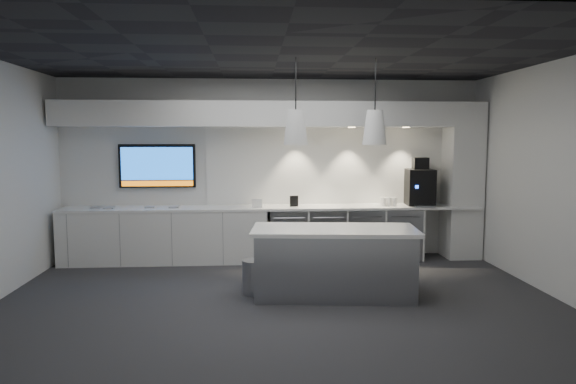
{
  "coord_description": "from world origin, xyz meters",
  "views": [
    {
      "loc": [
        -0.32,
        -6.18,
        2.02
      ],
      "look_at": [
        0.18,
        1.1,
        1.25
      ],
      "focal_mm": 32.0,
      "sensor_mm": 36.0,
      "label": 1
    }
  ],
  "objects": [
    {
      "name": "back_counter",
      "position": [
        0.0,
        2.17,
        0.88
      ],
      "size": [
        6.8,
        0.65,
        0.04
      ],
      "primitive_type": "cube",
      "color": "white",
      "rests_on": "left_base_cabinets"
    },
    {
      "name": "sign_white",
      "position": [
        -0.25,
        2.05,
        0.97
      ],
      "size": [
        0.18,
        0.07,
        0.14
      ],
      "primitive_type": "cube",
      "rotation": [
        0.0,
        0.0,
        -0.26
      ],
      "color": "white",
      "rests_on": "back_counter"
    },
    {
      "name": "fridge_unit_b",
      "position": [
        0.88,
        2.17,
        0.42
      ],
      "size": [
        0.6,
        0.61,
        0.85
      ],
      "primitive_type": "cube",
      "color": "gray",
      "rests_on": "floor"
    },
    {
      "name": "ceiling",
      "position": [
        0.0,
        0.0,
        3.0
      ],
      "size": [
        7.0,
        7.0,
        0.0
      ],
      "primitive_type": "plane",
      "rotation": [
        3.14,
        0.0,
        0.0
      ],
      "color": "black",
      "rests_on": "wall_back"
    },
    {
      "name": "wall_front",
      "position": [
        0.0,
        -2.5,
        1.5
      ],
      "size": [
        7.0,
        0.0,
        7.0
      ],
      "primitive_type": "plane",
      "rotation": [
        -1.57,
        0.0,
        0.0
      ],
      "color": "silver",
      "rests_on": "floor"
    },
    {
      "name": "tray_b",
      "position": [
        -2.61,
        2.08,
        0.91
      ],
      "size": [
        0.17,
        0.17,
        0.02
      ],
      "primitive_type": "cube",
      "rotation": [
        0.0,
        0.0,
        0.1
      ],
      "color": "#9E9E9E",
      "rests_on": "back_counter"
    },
    {
      "name": "soffit",
      "position": [
        0.0,
        2.2,
        2.4
      ],
      "size": [
        6.9,
        0.6,
        0.4
      ],
      "primitive_type": "cube",
      "color": "white",
      "rests_on": "wall_back"
    },
    {
      "name": "fridge_unit_d",
      "position": [
        2.14,
        2.17,
        0.42
      ],
      "size": [
        0.6,
        0.61,
        0.85
      ],
      "primitive_type": "cube",
      "color": "gray",
      "rests_on": "floor"
    },
    {
      "name": "wall_tv",
      "position": [
        -1.9,
        2.45,
        1.56
      ],
      "size": [
        1.25,
        0.07,
        0.72
      ],
      "color": "black",
      "rests_on": "wall_back"
    },
    {
      "name": "coffee_machine",
      "position": [
        2.47,
        2.2,
        1.23
      ],
      "size": [
        0.48,
        0.65,
        0.8
      ],
      "rotation": [
        0.0,
        0.0,
        -0.1
      ],
      "color": "black",
      "rests_on": "back_counter"
    },
    {
      "name": "backsplash",
      "position": [
        1.2,
        2.48,
        1.55
      ],
      "size": [
        4.6,
        0.03,
        1.3
      ],
      "primitive_type": "cube",
      "color": "white",
      "rests_on": "wall_back"
    },
    {
      "name": "island",
      "position": [
        0.71,
        0.18,
        0.45
      ],
      "size": [
        2.16,
        1.09,
        0.88
      ],
      "rotation": [
        0.0,
        0.0,
        -0.1
      ],
      "color": "gray",
      "rests_on": "floor"
    },
    {
      "name": "sign_black",
      "position": [
        0.35,
        2.14,
        0.99
      ],
      "size": [
        0.14,
        0.05,
        0.18
      ],
      "primitive_type": "cube",
      "rotation": [
        0.0,
        0.0,
        0.22
      ],
      "color": "black",
      "rests_on": "back_counter"
    },
    {
      "name": "floor",
      "position": [
        0.0,
        0.0,
        0.0
      ],
      "size": [
        7.0,
        7.0,
        0.0
      ],
      "primitive_type": "plane",
      "color": "#2E2E30",
      "rests_on": "ground"
    },
    {
      "name": "fridge_unit_a",
      "position": [
        0.25,
        2.17,
        0.42
      ],
      "size": [
        0.6,
        0.61,
        0.85
      ],
      "primitive_type": "cube",
      "color": "gray",
      "rests_on": "floor"
    },
    {
      "name": "tray_d",
      "position": [
        -1.59,
        2.13,
        0.91
      ],
      "size": [
        0.17,
        0.17,
        0.02
      ],
      "primitive_type": "cube",
      "rotation": [
        0.0,
        0.0,
        0.03
      ],
      "color": "#9E9E9E",
      "rests_on": "back_counter"
    },
    {
      "name": "tray_a",
      "position": [
        -2.84,
        2.17,
        0.91
      ],
      "size": [
        0.17,
        0.17,
        0.02
      ],
      "primitive_type": "cube",
      "rotation": [
        0.0,
        0.0,
        0.05
      ],
      "color": "#9E9E9E",
      "rests_on": "back_counter"
    },
    {
      "name": "left_base_cabinets",
      "position": [
        -1.75,
        2.17,
        0.43
      ],
      "size": [
        3.3,
        0.63,
        0.86
      ],
      "primitive_type": "cube",
      "color": "white",
      "rests_on": "floor"
    },
    {
      "name": "bin",
      "position": [
        -0.31,
        0.35,
        0.22
      ],
      "size": [
        0.37,
        0.37,
        0.44
      ],
      "primitive_type": "cylinder",
      "rotation": [
        0.0,
        0.0,
        -0.19
      ],
      "color": "gray",
      "rests_on": "floor"
    },
    {
      "name": "wall_right",
      "position": [
        3.5,
        0.0,
        1.5
      ],
      "size": [
        0.0,
        7.0,
        7.0
      ],
      "primitive_type": "plane",
      "rotation": [
        1.57,
        0.0,
        -1.57
      ],
      "color": "silver",
      "rests_on": "floor"
    },
    {
      "name": "wall_back",
      "position": [
        0.0,
        2.5,
        1.5
      ],
      "size": [
        7.0,
        0.0,
        7.0
      ],
      "primitive_type": "plane",
      "rotation": [
        1.57,
        0.0,
        0.0
      ],
      "color": "silver",
      "rests_on": "floor"
    },
    {
      "name": "pendant_right",
      "position": [
        1.2,
        0.18,
        2.15
      ],
      "size": [
        0.3,
        0.3,
        1.13
      ],
      "color": "white",
      "rests_on": "ceiling"
    },
    {
      "name": "column",
      "position": [
        3.2,
        2.2,
        1.3
      ],
      "size": [
        0.55,
        0.55,
        2.6
      ],
      "primitive_type": "cube",
      "color": "white",
      "rests_on": "floor"
    },
    {
      "name": "fridge_unit_c",
      "position": [
        1.51,
        2.17,
        0.42
      ],
      "size": [
        0.6,
        0.61,
        0.85
      ],
      "primitive_type": "cube",
      "color": "gray",
      "rests_on": "floor"
    },
    {
      "name": "tray_c",
      "position": [
        -1.98,
        2.16,
        0.91
      ],
      "size": [
        0.18,
        0.18,
        0.02
      ],
      "primitive_type": "cube",
      "rotation": [
        0.0,
        0.0,
        0.12
      ],
      "color": "#9E9E9E",
      "rests_on": "back_counter"
    },
    {
      "name": "cup_cluster",
      "position": [
        1.92,
        2.12,
        0.97
      ],
      "size": [
        0.26,
        0.16,
        0.14
      ],
      "primitive_type": null,
      "color": "white",
      "rests_on": "back_counter"
    },
    {
      "name": "pendant_left",
      "position": [
        0.21,
        0.18,
        2.15
      ],
      "size": [
        0.3,
        0.3,
        1.13
      ],
      "color": "white",
      "rests_on": "ceiling"
    }
  ]
}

